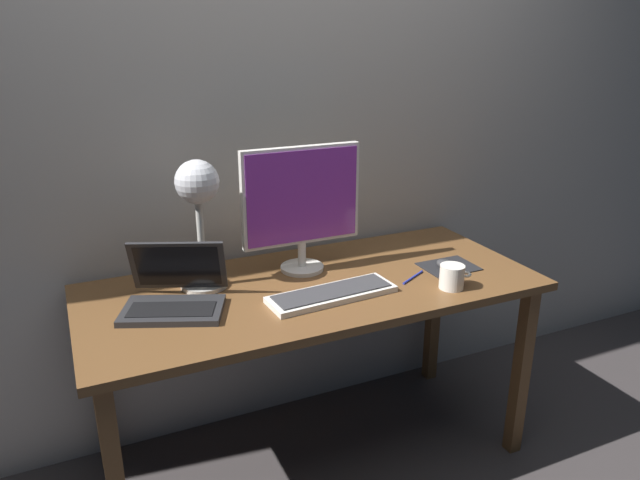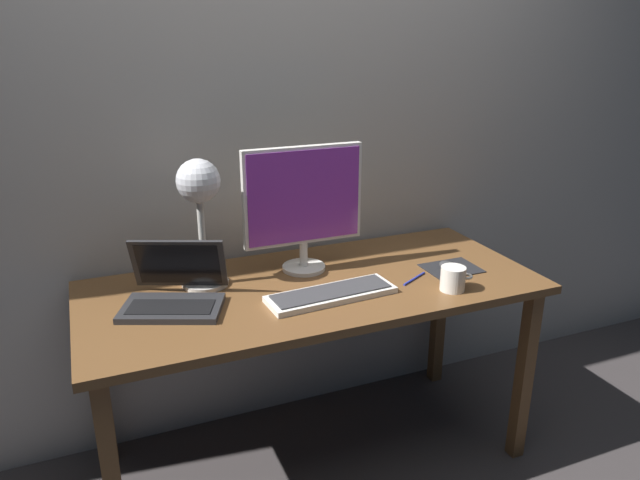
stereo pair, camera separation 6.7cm
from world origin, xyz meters
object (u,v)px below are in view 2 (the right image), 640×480
object	(u,v)px
monitor	(303,201)
pen	(414,279)
coffee_mug	(453,279)
laptop	(175,287)
desk_lamp	(199,195)
mouse	(449,267)
keyboard_main	(331,294)

from	to	relation	value
monitor	pen	world-z (taller)	monitor
monitor	coffee_mug	world-z (taller)	monitor
laptop	desk_lamp	size ratio (longest dim) A/B	0.87
desk_lamp	mouse	xyz separation A→B (m)	(0.86, -0.23, -0.31)
keyboard_main	desk_lamp	xyz separation A→B (m)	(-0.37, 0.27, 0.31)
monitor	laptop	size ratio (longest dim) A/B	1.19
laptop	monitor	bearing A→B (deg)	12.37
keyboard_main	mouse	world-z (taller)	mouse
keyboard_main	coffee_mug	size ratio (longest dim) A/B	3.72
desk_lamp	laptop	bearing A→B (deg)	-137.34
laptop	coffee_mug	world-z (taller)	laptop
desk_lamp	pen	distance (m)	0.81
mouse	coffee_mug	world-z (taller)	coffee_mug
mouse	coffee_mug	distance (m)	0.16
monitor	pen	xyz separation A→B (m)	(0.33, -0.24, -0.26)
coffee_mug	pen	size ratio (longest dim) A/B	0.86
laptop	desk_lamp	bearing A→B (deg)	42.66
desk_lamp	mouse	size ratio (longest dim) A/B	4.67
keyboard_main	mouse	bearing A→B (deg)	4.49
laptop	mouse	size ratio (longest dim) A/B	4.06
monitor	coffee_mug	bearing A→B (deg)	-41.97
laptop	pen	distance (m)	0.83
laptop	coffee_mug	bearing A→B (deg)	-16.14
coffee_mug	monitor	bearing A→B (deg)	138.03
desk_lamp	mouse	distance (m)	0.94
keyboard_main	pen	bearing A→B (deg)	3.81
mouse	pen	size ratio (longest dim) A/B	0.69
coffee_mug	pen	world-z (taller)	coffee_mug
desk_lamp	mouse	bearing A→B (deg)	-14.81
laptop	pen	bearing A→B (deg)	-9.23
pen	laptop	bearing A→B (deg)	170.77
keyboard_main	desk_lamp	world-z (taller)	desk_lamp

